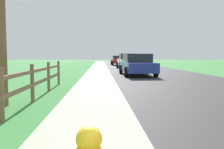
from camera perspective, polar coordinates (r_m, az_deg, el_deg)
name	(u,v)px	position (r m, az deg, el deg)	size (l,w,h in m)	color
ground_plane	(108,69)	(25.60, -0.93, 1.34)	(120.00, 120.00, 0.00)	#397E3B
road_asphalt	(138,68)	(27.92, 6.15, 1.58)	(7.00, 66.00, 0.01)	#313131
curb_concrete	(81,68)	(27.68, -7.28, 1.54)	(6.00, 66.00, 0.01)	#A5B390
grass_verge	(68,68)	(27.84, -10.36, 1.53)	(5.00, 66.00, 0.00)	#397E3B
rail_fence	(20,85)	(6.40, -20.89, -2.25)	(0.11, 11.22, 1.13)	brown
parked_suv_blue	(137,64)	(17.14, 5.87, 2.38)	(2.24, 5.01, 1.51)	navy
parked_car_white	(127,61)	(25.60, 3.65, 3.11)	(2.14, 4.65, 1.60)	white
parked_car_red	(118,60)	(35.83, 1.47, 3.35)	(2.11, 4.63, 1.39)	maroon
parked_car_beige	(117,59)	(46.26, 1.29, 3.59)	(2.26, 4.73, 1.40)	#C6B793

